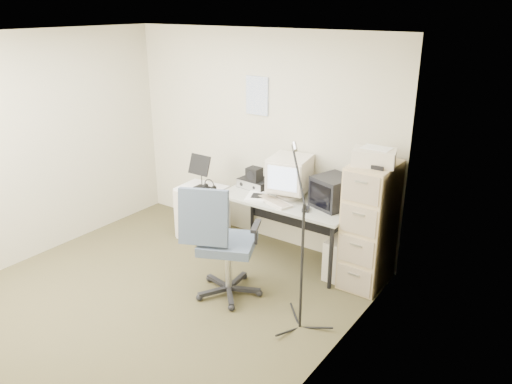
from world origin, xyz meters
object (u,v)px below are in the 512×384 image
Objects in this scene: desk at (287,229)px; side_cart at (203,212)px; office_chair at (228,242)px; filing_cabinet at (370,225)px.

desk is 1.15m from side_cart.
desk reaches higher than side_cart.
side_cart is at bearing -173.90° from desk.
side_cart is at bearing 116.77° from office_chair.
office_chair is 1.75× the size of side_cart.
filing_cabinet is at bearing 1.81° from desk.
filing_cabinet is 2.13m from side_cart.
filing_cabinet is 1.96× the size of side_cart.
filing_cabinet reaches higher than office_chair.
desk is at bearing 60.43° from office_chair.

